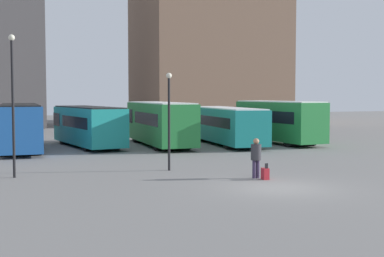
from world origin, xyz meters
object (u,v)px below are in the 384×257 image
Objects in this scene: lamp_post_0 at (13,95)px; bus_0 at (20,126)px; bus_2 at (159,122)px; traveler at (256,155)px; bus_1 at (88,125)px; bus_4 at (278,120)px; bus_3 at (226,124)px; lamp_post_1 at (169,112)px; suitcase at (265,174)px.

bus_0 is at bearing 87.35° from lamp_post_0.
lamp_post_0 is (-0.55, -11.92, 2.03)m from bus_0.
traveler is at bearing -179.86° from bus_2.
bus_4 is at bearing -107.45° from bus_1.
bus_1 is 10.10m from bus_3.
bus_0 is at bearing 35.31° from traveler.
lamp_post_1 is at bearing 166.75° from bus_2.
bus_3 is 2.23× the size of lamp_post_1.
bus_0 is 14.60m from bus_3.
bus_4 is (18.80, -0.64, 0.07)m from bus_0.
traveler is (-0.06, -16.06, -0.66)m from bus_2.
suitcase is 0.15× the size of lamp_post_1.
bus_2 is at bearing 83.66° from bus_3.
suitcase is at bearing -21.80° from lamp_post_0.
bus_3 is 1.15× the size of bus_4.
bus_2 is 12.88m from lamp_post_1.
bus_3 is 14.15m from lamp_post_1.
bus_4 reaches higher than suitcase.
bus_4 is at bearing 43.14° from lamp_post_1.
lamp_post_0 is (-10.17, 3.69, 2.64)m from traveler.
lamp_post_1 is at bearing -150.20° from bus_0.
suitcase is 5.78m from lamp_post_1.
bus_1 is 5.12m from bus_2.
lamp_post_1 is at bearing 43.06° from traveler.
bus_1 is (4.63, 1.25, -0.12)m from bus_0.
bus_0 is 1.54× the size of lamp_post_0.
suitcase is (0.16, -16.53, -1.46)m from bus_2.
lamp_post_0 is at bearing 130.54° from bus_3.
bus_3 reaches higher than suitcase.
lamp_post_0 is at bearing 71.86° from suitcase.
bus_1 is 14.32m from lamp_post_0.
bus_2 is 5.84× the size of traveler.
bus_0 reaches higher than bus_1.
bus_0 is at bearing 93.03° from bus_2.
bus_0 is at bearing 91.75° from bus_3.
bus_3 is (14.60, -0.38, -0.16)m from bus_0.
lamp_post_1 is (-7.93, -11.64, 1.36)m from bus_3.
bus_3 reaches higher than traveler.
lamp_post_1 is at bearing 178.88° from bus_1.
bus_1 is at bearing 98.72° from lamp_post_1.
bus_4 is 12.67× the size of suitcase.
bus_4 is at bearing -27.85° from traveler.
bus_1 is at bearing 20.40° from suitcase.
bus_1 is 1.02× the size of bus_4.
lamp_post_1 reaches higher than bus_1.
lamp_post_1 reaches higher than bus_4.
bus_1 is at bearing 83.96° from bus_3.
bus_4 is at bearing -96.48° from bus_2.
traveler is (-4.98, -15.24, -0.45)m from bus_3.
suitcase is at bearing -173.11° from bus_1.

